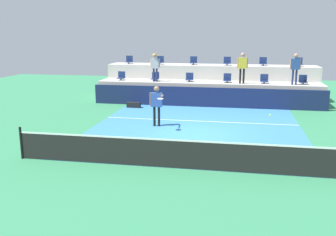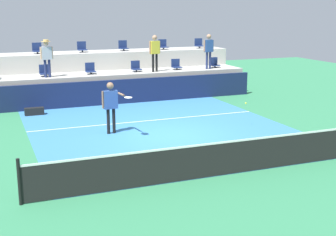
{
  "view_description": "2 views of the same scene",
  "coord_description": "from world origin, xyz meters",
  "px_view_note": "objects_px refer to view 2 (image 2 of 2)",
  "views": [
    {
      "loc": [
        1.66,
        -14.64,
        4.03
      ],
      "look_at": [
        -0.8,
        -1.35,
        0.96
      ],
      "focal_mm": 39.88,
      "sensor_mm": 36.0,
      "label": 1
    },
    {
      "loc": [
        -5.74,
        -14.18,
        4.26
      ],
      "look_at": [
        -0.62,
        -1.29,
        0.98
      ],
      "focal_mm": 50.18,
      "sensor_mm": 36.0,
      "label": 2
    }
  ],
  "objects_px": {
    "stadium_chair_lower_left": "(45,72)",
    "stadium_chair_lower_mid_right": "(136,67)",
    "stadium_chair_upper_right": "(163,45)",
    "stadium_chair_upper_mid_left": "(82,48)",
    "stadium_chair_upper_mid_right": "(123,46)",
    "spectator_leaning_on_rail": "(209,48)",
    "tennis_ball": "(246,103)",
    "equipment_bag": "(34,111)",
    "tennis_player": "(111,102)",
    "spectator_with_hat": "(47,55)",
    "spectator_in_grey": "(155,50)",
    "stadium_chair_lower_mid_left": "(90,69)",
    "stadium_chair_upper_left": "(37,49)",
    "stadium_chair_lower_right": "(176,65)",
    "stadium_chair_lower_far_right": "(214,63)",
    "stadium_chair_upper_far_right": "(199,44)"
  },
  "relations": [
    {
      "from": "stadium_chair_lower_left",
      "to": "stadium_chair_lower_mid_right",
      "type": "distance_m",
      "value": 4.28
    },
    {
      "from": "stadium_chair_upper_right",
      "to": "stadium_chair_upper_mid_left",
      "type": "bearing_deg",
      "value": 180.0
    },
    {
      "from": "stadium_chair_upper_mid_right",
      "to": "spectator_leaning_on_rail",
      "type": "height_order",
      "value": "spectator_leaning_on_rail"
    },
    {
      "from": "stadium_chair_upper_mid_left",
      "to": "stadium_chair_upper_mid_right",
      "type": "relative_size",
      "value": 1.0
    },
    {
      "from": "tennis_ball",
      "to": "equipment_bag",
      "type": "height_order",
      "value": "tennis_ball"
    },
    {
      "from": "tennis_player",
      "to": "spectator_with_hat",
      "type": "bearing_deg",
      "value": 102.98
    },
    {
      "from": "spectator_leaning_on_rail",
      "to": "equipment_bag",
      "type": "xyz_separation_m",
      "value": [
        -8.72,
        -1.78,
        -2.14
      ]
    },
    {
      "from": "spectator_in_grey",
      "to": "spectator_leaning_on_rail",
      "type": "distance_m",
      "value": 2.85
    },
    {
      "from": "stadium_chair_upper_mid_left",
      "to": "spectator_leaning_on_rail",
      "type": "bearing_deg",
      "value": -20.4
    },
    {
      "from": "stadium_chair_lower_mid_left",
      "to": "stadium_chair_upper_mid_left",
      "type": "height_order",
      "value": "stadium_chair_upper_mid_left"
    },
    {
      "from": "tennis_player",
      "to": "stadium_chair_lower_left",
      "type": "bearing_deg",
      "value": 102.96
    },
    {
      "from": "stadium_chair_upper_left",
      "to": "spectator_in_grey",
      "type": "relative_size",
      "value": 0.3
    },
    {
      "from": "stadium_chair_lower_left",
      "to": "stadium_chair_lower_mid_left",
      "type": "bearing_deg",
      "value": 0.0
    },
    {
      "from": "stadium_chair_lower_mid_left",
      "to": "spectator_with_hat",
      "type": "height_order",
      "value": "spectator_with_hat"
    },
    {
      "from": "stadium_chair_lower_left",
      "to": "stadium_chair_lower_right",
      "type": "distance_m",
      "value": 6.37
    },
    {
      "from": "stadium_chair_upper_mid_right",
      "to": "spectator_with_hat",
      "type": "bearing_deg",
      "value": -152.01
    },
    {
      "from": "stadium_chair_lower_mid_left",
      "to": "spectator_leaning_on_rail",
      "type": "relative_size",
      "value": 0.3
    },
    {
      "from": "stadium_chair_upper_mid_right",
      "to": "stadium_chair_upper_right",
      "type": "height_order",
      "value": "same"
    },
    {
      "from": "stadium_chair_lower_right",
      "to": "stadium_chair_upper_left",
      "type": "relative_size",
      "value": 1.0
    },
    {
      "from": "tennis_player",
      "to": "spectator_with_hat",
      "type": "height_order",
      "value": "spectator_with_hat"
    },
    {
      "from": "stadium_chair_lower_mid_left",
      "to": "spectator_in_grey",
      "type": "bearing_deg",
      "value": -7.2
    },
    {
      "from": "stadium_chair_lower_mid_left",
      "to": "spectator_in_grey",
      "type": "relative_size",
      "value": 0.3
    },
    {
      "from": "stadium_chair_lower_left",
      "to": "stadium_chair_lower_far_right",
      "type": "relative_size",
      "value": 1.0
    },
    {
      "from": "spectator_with_hat",
      "to": "stadium_chair_upper_left",
      "type": "bearing_deg",
      "value": 93.93
    },
    {
      "from": "stadium_chair_upper_far_right",
      "to": "spectator_leaning_on_rail",
      "type": "xyz_separation_m",
      "value": [
        -0.51,
        -2.18,
        -0.02
      ]
    },
    {
      "from": "stadium_chair_lower_mid_right",
      "to": "equipment_bag",
      "type": "xyz_separation_m",
      "value": [
        -5.04,
        -2.17,
        -1.31
      ]
    },
    {
      "from": "stadium_chair_lower_far_right",
      "to": "stadium_chair_upper_right",
      "type": "relative_size",
      "value": 1.0
    },
    {
      "from": "stadium_chair_lower_right",
      "to": "tennis_player",
      "type": "bearing_deg",
      "value": -128.93
    },
    {
      "from": "stadium_chair_lower_far_right",
      "to": "stadium_chair_upper_mid_left",
      "type": "xyz_separation_m",
      "value": [
        -6.4,
        1.8,
        0.85
      ]
    },
    {
      "from": "stadium_chair_lower_right",
      "to": "spectator_with_hat",
      "type": "height_order",
      "value": "spectator_with_hat"
    },
    {
      "from": "stadium_chair_upper_mid_left",
      "to": "spectator_in_grey",
      "type": "relative_size",
      "value": 0.3
    },
    {
      "from": "stadium_chair_lower_far_right",
      "to": "stadium_chair_upper_mid_right",
      "type": "distance_m",
      "value": 4.73
    },
    {
      "from": "tennis_ball",
      "to": "stadium_chair_upper_mid_left",
      "type": "bearing_deg",
      "value": 115.0
    },
    {
      "from": "stadium_chair_upper_far_right",
      "to": "spectator_leaning_on_rail",
      "type": "distance_m",
      "value": 2.24
    },
    {
      "from": "spectator_leaning_on_rail",
      "to": "stadium_chair_lower_far_right",
      "type": "bearing_deg",
      "value": 35.91
    },
    {
      "from": "stadium_chair_upper_mid_left",
      "to": "tennis_player",
      "type": "distance_m",
      "value": 8.06
    },
    {
      "from": "equipment_bag",
      "to": "stadium_chair_lower_mid_left",
      "type": "bearing_deg",
      "value": 37.43
    },
    {
      "from": "stadium_chair_lower_right",
      "to": "equipment_bag",
      "type": "distance_m",
      "value": 7.57
    },
    {
      "from": "stadium_chair_upper_far_right",
      "to": "spectator_in_grey",
      "type": "height_order",
      "value": "spectator_in_grey"
    },
    {
      "from": "stadium_chair_lower_right",
      "to": "stadium_chair_upper_right",
      "type": "relative_size",
      "value": 1.0
    },
    {
      "from": "stadium_chair_upper_mid_left",
      "to": "tennis_player",
      "type": "bearing_deg",
      "value": -94.84
    },
    {
      "from": "stadium_chair_upper_left",
      "to": "stadium_chair_lower_far_right",
      "type": "bearing_deg",
      "value": -11.89
    },
    {
      "from": "tennis_player",
      "to": "stadium_chair_lower_right",
      "type": "bearing_deg",
      "value": 51.07
    },
    {
      "from": "stadium_chair_upper_mid_right",
      "to": "stadium_chair_lower_far_right",
      "type": "bearing_deg",
      "value": -22.76
    },
    {
      "from": "stadium_chair_lower_mid_right",
      "to": "equipment_bag",
      "type": "bearing_deg",
      "value": -156.75
    },
    {
      "from": "stadium_chair_lower_mid_right",
      "to": "spectator_in_grey",
      "type": "bearing_deg",
      "value": -24.97
    },
    {
      "from": "stadium_chair_upper_mid_left",
      "to": "stadium_chair_upper_right",
      "type": "bearing_deg",
      "value": 0.0
    },
    {
      "from": "stadium_chair_upper_left",
      "to": "spectator_leaning_on_rail",
      "type": "height_order",
      "value": "spectator_leaning_on_rail"
    },
    {
      "from": "stadium_chair_lower_mid_left",
      "to": "tennis_player",
      "type": "relative_size",
      "value": 0.29
    },
    {
      "from": "stadium_chair_lower_left",
      "to": "equipment_bag",
      "type": "distance_m",
      "value": 2.65
    }
  ]
}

